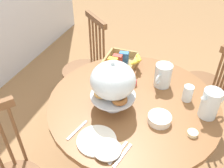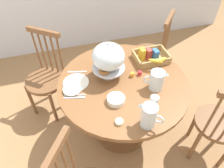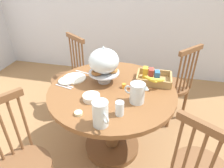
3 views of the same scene
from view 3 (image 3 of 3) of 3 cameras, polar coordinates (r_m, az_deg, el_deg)
name	(u,v)px [view 3 (image 3 of 3)]	position (r m, az deg, el deg)	size (l,w,h in m)	color
ground_plane	(112,152)	(2.20, 0.09, -18.85)	(10.00, 10.00, 0.00)	#997047
dining_table	(112,109)	(1.89, 0.00, -7.27)	(1.12, 1.12, 0.74)	brown
windsor_chair_by_cabinet	(173,87)	(2.43, 16.90, -0.75)	(0.47, 0.47, 0.97)	brown
windsor_chair_facing_door	(69,79)	(2.54, -12.08, 1.45)	(0.47, 0.47, 0.97)	brown
windsor_chair_far_side	(21,167)	(1.66, -24.44, -20.70)	(0.46, 0.46, 0.97)	brown
pastry_stand_with_dome	(104,62)	(1.77, -2.36, 6.25)	(0.28, 0.28, 0.34)	silver
orange_juice_pitcher	(100,115)	(1.34, -3.31, -8.74)	(0.15, 0.15, 0.19)	silver
milk_pitcher	(137,94)	(1.57, 7.19, -2.78)	(0.20, 0.12, 0.17)	silver
cereal_basket	(153,78)	(1.87, 11.61, 1.76)	(0.32, 0.30, 0.12)	tan
china_plate_large	(75,78)	(1.94, -10.65, 1.67)	(0.22, 0.22, 0.01)	white
china_plate_small	(67,81)	(1.89, -12.80, 0.95)	(0.15, 0.15, 0.01)	white
cereal_bowl	(91,97)	(1.62, -5.90, -3.82)	(0.14, 0.14, 0.04)	white
drinking_glass	(120,108)	(1.44, 2.19, -6.97)	(0.06, 0.06, 0.11)	silver
butter_dish	(78,113)	(1.49, -9.56, -8.21)	(0.06, 0.06, 0.02)	beige
jam_jar_strawberry	(132,87)	(1.76, 5.63, -0.76)	(0.04, 0.04, 0.04)	#B7282D
jam_jar_apricot	(124,86)	(1.77, 3.39, -0.50)	(0.04, 0.04, 0.04)	orange
table_knife	(65,85)	(1.85, -13.17, -0.34)	(0.17, 0.01, 0.01)	silver
dinner_fork	(63,87)	(1.83, -13.74, -0.78)	(0.17, 0.01, 0.01)	silver
soup_spoon	(83,72)	(2.04, -8.34, 3.34)	(0.17, 0.01, 0.01)	silver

